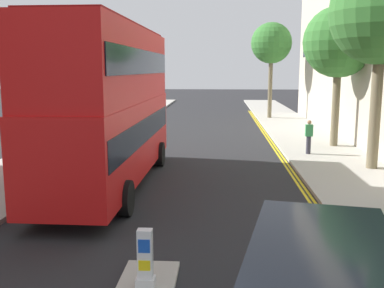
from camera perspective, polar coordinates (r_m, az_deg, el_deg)
The scene contains 11 objects.
sidewalk_right at distance 20.06m, azimuth 18.33°, elevation -2.68°, with size 4.00×80.00×0.14m, color #ADA89E.
sidewalk_left at distance 20.93m, azimuth -18.61°, elevation -2.20°, with size 4.00×80.00×0.14m, color #ADA89E.
kerb_line_outer at distance 17.72m, azimuth 13.35°, elevation -4.25°, with size 0.10×56.00×0.01m, color yellow.
kerb_line_inner at distance 17.69m, azimuth 12.84°, elevation -4.25°, with size 0.10×56.00×0.01m, color yellow.
traffic_island at distance 8.95m, azimuth -5.93°, elevation -17.79°, with size 1.10×2.20×0.10m, color #ADA89E.
keep_left_bollard at distance 8.71m, azimuth -6.00°, elevation -14.53°, with size 0.36×0.28×1.11m.
double_decker_bus_away at distance 16.00m, azimuth -10.39°, elevation 5.37°, with size 2.90×10.84×5.64m.
pedestrian_far at distance 21.98m, azimuth 14.70°, elevation 0.96°, with size 0.34×0.22×1.62m.
street_tree_near at distance 24.55m, azimuth 18.27°, elevation 12.20°, with size 3.65×3.65×7.22m.
street_tree_mid at distance 19.49m, azimuth 23.10°, elevation 15.06°, with size 4.05×4.05×8.22m.
street_tree_far at distance 37.78m, azimuth 10.11°, elevation 12.51°, with size 3.32×3.32×7.77m.
Camera 1 is at (1.37, -2.96, 4.16)m, focal length 41.75 mm.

